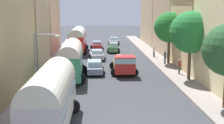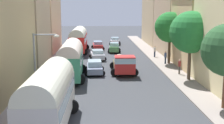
% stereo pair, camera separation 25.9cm
% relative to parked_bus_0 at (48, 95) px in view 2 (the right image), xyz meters
% --- Properties ---
extents(ground_plane, '(154.00, 154.00, 0.00)m').
position_rel_parked_bus_0_xyz_m(ground_plane, '(4.69, 24.26, -2.17)').
color(ground_plane, '#37393E').
extents(sidewalk_left, '(2.50, 70.00, 0.14)m').
position_rel_parked_bus_0_xyz_m(sidewalk_left, '(-2.56, 24.26, -2.10)').
color(sidewalk_left, '#ADA19F').
rests_on(sidewalk_left, ground).
extents(sidewalk_right, '(2.50, 70.00, 0.14)m').
position_rel_parked_bus_0_xyz_m(sidewalk_right, '(11.94, 24.26, -2.10)').
color(sidewalk_right, gray).
rests_on(sidewalk_right, ground).
extents(building_left_2, '(5.30, 10.28, 13.34)m').
position_rel_parked_bus_0_xyz_m(building_left_2, '(-6.46, 21.93, 4.50)').
color(building_left_2, '#C8AE89').
rests_on(building_left_2, ground).
extents(building_left_3, '(5.63, 12.58, 9.29)m').
position_rel_parked_bus_0_xyz_m(building_left_3, '(-6.63, 34.35, 2.48)').
color(building_left_3, tan).
rests_on(building_left_3, ground).
extents(building_right_2, '(5.69, 9.44, 9.36)m').
position_rel_parked_bus_0_xyz_m(building_right_2, '(15.77, 18.59, 2.53)').
color(building_right_2, tan).
rests_on(building_right_2, ground).
extents(building_right_3, '(6.38, 12.56, 10.72)m').
position_rel_parked_bus_0_xyz_m(building_right_3, '(16.09, 30.00, 3.21)').
color(building_right_3, tan).
rests_on(building_right_3, ground).
extents(building_right_4, '(5.52, 14.35, 12.99)m').
position_rel_parked_bus_0_xyz_m(building_right_4, '(15.70, 43.79, 4.35)').
color(building_right_4, tan).
rests_on(building_right_4, ground).
extents(parked_bus_0, '(3.41, 8.75, 3.96)m').
position_rel_parked_bus_0_xyz_m(parked_bus_0, '(0.00, 0.00, 0.00)').
color(parked_bus_0, silver).
rests_on(parked_bus_0, ground).
extents(parked_bus_1, '(3.26, 8.57, 4.00)m').
position_rel_parked_bus_0_xyz_m(parked_bus_1, '(0.24, 13.59, 0.05)').
color(parked_bus_1, '#3A966C').
rests_on(parked_bus_1, ground).
extents(parked_bus_2, '(3.40, 9.77, 4.16)m').
position_rel_parked_bus_0_xyz_m(parked_bus_2, '(-0.08, 32.35, 0.13)').
color(parked_bus_2, red).
rests_on(parked_bus_2, ground).
extents(cargo_truck_0, '(3.16, 6.71, 2.31)m').
position_rel_parked_bus_0_xyz_m(cargo_truck_0, '(6.08, 15.55, -0.97)').
color(cargo_truck_0, red).
rests_on(cargo_truck_0, ground).
extents(car_0, '(2.31, 3.76, 1.66)m').
position_rel_parked_bus_0_xyz_m(car_0, '(5.89, 32.18, -1.35)').
color(car_0, '#508A4F').
rests_on(car_0, ground).
extents(car_1, '(2.42, 3.93, 1.52)m').
position_rel_parked_bus_0_xyz_m(car_1, '(6.60, 42.49, -1.41)').
color(car_1, silver).
rests_on(car_1, ground).
extents(car_2, '(2.39, 4.35, 1.53)m').
position_rel_parked_bus_0_xyz_m(car_2, '(2.74, 15.97, -1.41)').
color(car_2, gray).
rests_on(car_2, ground).
extents(car_3, '(2.56, 4.26, 1.44)m').
position_rel_parked_bus_0_xyz_m(car_3, '(3.08, 25.30, -1.44)').
color(car_3, silver).
rests_on(car_3, ground).
extents(car_4, '(2.41, 4.37, 1.49)m').
position_rel_parked_bus_0_xyz_m(car_4, '(3.14, 35.94, -1.42)').
color(car_4, red).
rests_on(car_4, ground).
extents(pedestrian_0, '(0.39, 0.39, 1.83)m').
position_rel_parked_bus_0_xyz_m(pedestrian_0, '(12.08, 20.93, -1.11)').
color(pedestrian_0, '#243241').
rests_on(pedestrian_0, ground).
extents(pedestrian_1, '(0.38, 0.38, 1.83)m').
position_rel_parked_bus_0_xyz_m(pedestrian_1, '(12.27, 14.61, -1.11)').
color(pedestrian_1, '#43423E').
rests_on(pedestrian_1, ground).
extents(pedestrian_2, '(0.47, 0.47, 1.82)m').
position_rel_parked_bus_0_xyz_m(pedestrian_2, '(11.67, 26.42, -1.13)').
color(pedestrian_2, '#1F293E').
rests_on(pedestrian_2, ground).
extents(pedestrian_3, '(0.37, 0.37, 1.80)m').
position_rel_parked_bus_0_xyz_m(pedestrian_3, '(12.76, 21.58, -1.13)').
color(pedestrian_3, navy).
rests_on(pedestrian_3, ground).
extents(streetlamp_near, '(2.04, 0.28, 5.62)m').
position_rel_parked_bus_0_xyz_m(streetlamp_near, '(-1.49, 5.10, 1.29)').
color(streetlamp_near, gray).
rests_on(streetlamp_near, ground).
extents(roadside_tree_1, '(4.31, 4.31, 7.23)m').
position_rel_parked_bus_0_xyz_m(roadside_tree_1, '(12.59, 12.07, 2.89)').
color(roadside_tree_1, brown).
rests_on(roadside_tree_1, ground).
extents(roadside_tree_2, '(4.02, 4.02, 6.98)m').
position_rel_parked_bus_0_xyz_m(roadside_tree_2, '(12.59, 21.11, 2.77)').
color(roadside_tree_2, brown).
rests_on(roadside_tree_2, ground).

